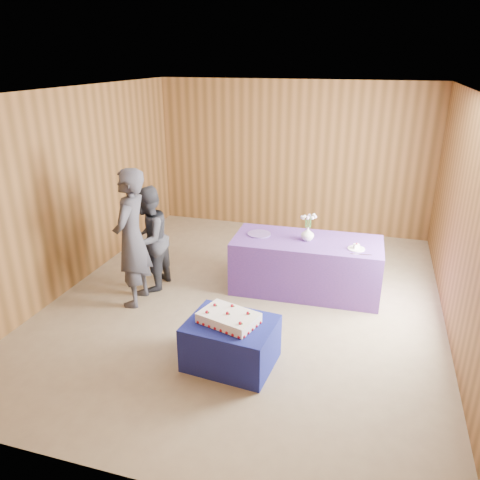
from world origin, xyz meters
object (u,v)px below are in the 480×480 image
at_px(guest_left, 132,238).
at_px(guest_right, 148,239).
at_px(serving_table, 306,265).
at_px(sheet_cake, 229,318).
at_px(vase, 308,234).
at_px(cake_table, 231,343).

relative_size(guest_left, guest_right, 1.23).
bearing_deg(guest_left, serving_table, 107.93).
height_order(sheet_cake, vase, vase).
height_order(serving_table, sheet_cake, serving_table).
height_order(cake_table, serving_table, serving_table).
bearing_deg(guest_left, sheet_cake, 52.72).
height_order(guest_left, guest_right, guest_left).
bearing_deg(guest_right, guest_left, -1.04).
bearing_deg(vase, sheet_cake, -104.98).
xyz_separation_m(cake_table, vase, (0.49, 1.90, 0.59)).
bearing_deg(cake_table, vase, 81.23).
xyz_separation_m(serving_table, guest_right, (-2.10, -0.55, 0.36)).
height_order(cake_table, sheet_cake, sheet_cake).
relative_size(serving_table, guest_left, 1.10).
bearing_deg(vase, cake_table, -104.37).
distance_m(cake_table, sheet_cake, 0.30).
bearing_deg(guest_right, vase, 104.70).
relative_size(vase, guest_left, 0.10).
relative_size(vase, guest_right, 0.12).
bearing_deg(serving_table, cake_table, -106.24).
distance_m(serving_table, guest_right, 2.20).
bearing_deg(cake_table, guest_left, 155.69).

